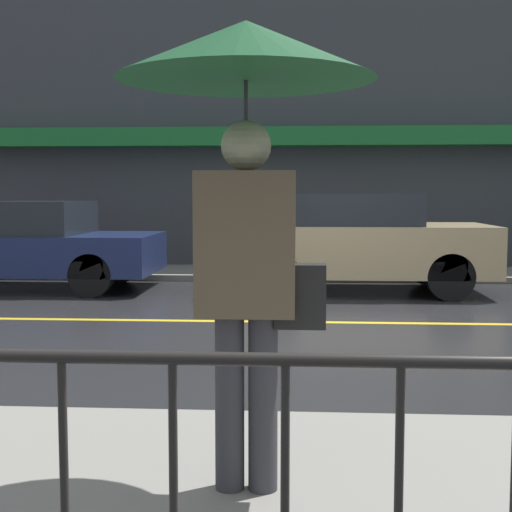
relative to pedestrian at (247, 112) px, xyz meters
The scene contains 8 objects.
ground_plane 5.41m from the pedestrian, 84.27° to the left, with size 80.00×80.00×0.00m, color #262628.
sidewalk_far 9.97m from the pedestrian, 87.04° to the left, with size 28.00×1.85×0.11m.
lane_marking 5.41m from the pedestrian, 84.27° to the left, with size 25.20×0.12×0.01m.
building_storefront 10.93m from the pedestrian, 87.33° to the left, with size 28.00×0.85×6.36m.
railing_foreground 1.97m from the pedestrian, 71.47° to the right, with size 12.00×0.04×1.01m.
pedestrian is the anchor object (origin of this frame).
car_navy 8.87m from the pedestrian, 118.16° to the left, with size 4.13×1.90×1.40m.
car_tan 7.91m from the pedestrian, 81.82° to the left, with size 3.95×1.93×1.51m.
Camera 1 is at (-0.25, -8.35, 1.52)m, focal length 50.00 mm.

